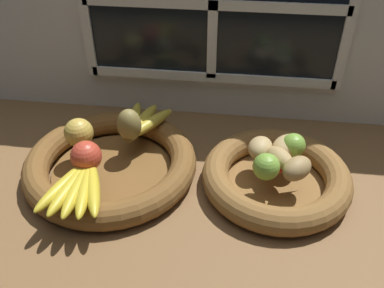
{
  "coord_description": "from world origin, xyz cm",
  "views": [
    {
      "loc": [
        7.3,
        -70.48,
        63.03
      ],
      "look_at": [
        -1.65,
        0.35,
        9.86
      ],
      "focal_mm": 38.81,
      "sensor_mm": 36.0,
      "label": 1
    }
  ],
  "objects_px": {
    "apple_red_front": "(86,156)",
    "chili_pepper": "(287,168)",
    "apple_golden_left": "(79,132)",
    "banana_bunch_back": "(142,122)",
    "banana_bunch_front": "(79,186)",
    "fruit_bowl_left": "(111,163)",
    "potato_small": "(297,168)",
    "potato_large": "(279,157)",
    "potato_oblong": "(260,148)",
    "pear_brown": "(129,125)",
    "fruit_bowl_right": "(276,176)",
    "lime_far": "(293,145)",
    "potato_back": "(288,145)",
    "lime_near": "(266,167)"
  },
  "relations": [
    {
      "from": "apple_red_front",
      "to": "chili_pepper",
      "type": "height_order",
      "value": "apple_red_front"
    },
    {
      "from": "banana_bunch_back",
      "to": "potato_large",
      "type": "height_order",
      "value": "potato_large"
    },
    {
      "from": "fruit_bowl_right",
      "to": "apple_golden_left",
      "type": "distance_m",
      "value": 0.45
    },
    {
      "from": "apple_red_front",
      "to": "pear_brown",
      "type": "bearing_deg",
      "value": 60.94
    },
    {
      "from": "apple_red_front",
      "to": "apple_golden_left",
      "type": "relative_size",
      "value": 1.0
    },
    {
      "from": "potato_oblong",
      "to": "lime_near",
      "type": "bearing_deg",
      "value": -81.35
    },
    {
      "from": "fruit_bowl_right",
      "to": "banana_bunch_back",
      "type": "relative_size",
      "value": 1.99
    },
    {
      "from": "potato_small",
      "to": "apple_golden_left",
      "type": "bearing_deg",
      "value": 173.44
    },
    {
      "from": "fruit_bowl_left",
      "to": "chili_pepper",
      "type": "bearing_deg",
      "value": -2.95
    },
    {
      "from": "apple_red_front",
      "to": "chili_pepper",
      "type": "distance_m",
      "value": 0.42
    },
    {
      "from": "apple_red_front",
      "to": "fruit_bowl_right",
      "type": "bearing_deg",
      "value": 8.56
    },
    {
      "from": "pear_brown",
      "to": "chili_pepper",
      "type": "height_order",
      "value": "pear_brown"
    },
    {
      "from": "pear_brown",
      "to": "banana_bunch_back",
      "type": "xyz_separation_m",
      "value": [
        0.02,
        0.06,
        -0.03
      ]
    },
    {
      "from": "potato_back",
      "to": "potato_small",
      "type": "distance_m",
      "value": 0.08
    },
    {
      "from": "pear_brown",
      "to": "banana_bunch_front",
      "type": "xyz_separation_m",
      "value": [
        -0.06,
        -0.19,
        -0.03
      ]
    },
    {
      "from": "potato_oblong",
      "to": "potato_small",
      "type": "relative_size",
      "value": 0.91
    },
    {
      "from": "potato_large",
      "to": "potato_back",
      "type": "bearing_deg",
      "value": 65.56
    },
    {
      "from": "fruit_bowl_right",
      "to": "potato_back",
      "type": "bearing_deg",
      "value": 65.56
    },
    {
      "from": "potato_oblong",
      "to": "fruit_bowl_left",
      "type": "bearing_deg",
      "value": -174.79
    },
    {
      "from": "banana_bunch_front",
      "to": "lime_near",
      "type": "height_order",
      "value": "lime_near"
    },
    {
      "from": "banana_bunch_front",
      "to": "lime_far",
      "type": "bearing_deg",
      "value": 22.01
    },
    {
      "from": "apple_golden_left",
      "to": "lime_near",
      "type": "height_order",
      "value": "apple_golden_left"
    },
    {
      "from": "apple_golden_left",
      "to": "potato_large",
      "type": "height_order",
      "value": "apple_golden_left"
    },
    {
      "from": "fruit_bowl_left",
      "to": "potato_oblong",
      "type": "height_order",
      "value": "potato_oblong"
    },
    {
      "from": "fruit_bowl_left",
      "to": "chili_pepper",
      "type": "xyz_separation_m",
      "value": [
        0.39,
        -0.02,
        0.04
      ]
    },
    {
      "from": "fruit_bowl_left",
      "to": "apple_red_front",
      "type": "distance_m",
      "value": 0.09
    },
    {
      "from": "banana_bunch_front",
      "to": "banana_bunch_back",
      "type": "bearing_deg",
      "value": 73.01
    },
    {
      "from": "lime_near",
      "to": "fruit_bowl_right",
      "type": "bearing_deg",
      "value": 56.31
    },
    {
      "from": "apple_red_front",
      "to": "banana_bunch_front",
      "type": "xyz_separation_m",
      "value": [
        0.01,
        -0.07,
        -0.02
      ]
    },
    {
      "from": "potato_back",
      "to": "potato_small",
      "type": "xyz_separation_m",
      "value": [
        0.01,
        -0.08,
        0.0
      ]
    },
    {
      "from": "apple_red_front",
      "to": "fruit_bowl_left",
      "type": "bearing_deg",
      "value": 64.11
    },
    {
      "from": "apple_red_front",
      "to": "potato_back",
      "type": "relative_size",
      "value": 0.84
    },
    {
      "from": "pear_brown",
      "to": "banana_bunch_front",
      "type": "distance_m",
      "value": 0.2
    },
    {
      "from": "apple_red_front",
      "to": "apple_golden_left",
      "type": "height_order",
      "value": "same"
    },
    {
      "from": "lime_near",
      "to": "apple_red_front",
      "type": "bearing_deg",
      "value": -177.19
    },
    {
      "from": "banana_bunch_back",
      "to": "chili_pepper",
      "type": "distance_m",
      "value": 0.37
    },
    {
      "from": "banana_bunch_front",
      "to": "potato_back",
      "type": "bearing_deg",
      "value": 23.2
    },
    {
      "from": "banana_bunch_front",
      "to": "lime_far",
      "type": "relative_size",
      "value": 3.5
    },
    {
      "from": "lime_far",
      "to": "pear_brown",
      "type": "bearing_deg",
      "value": 178.07
    },
    {
      "from": "fruit_bowl_right",
      "to": "potato_small",
      "type": "relative_size",
      "value": 4.48
    },
    {
      "from": "banana_bunch_front",
      "to": "pear_brown",
      "type": "bearing_deg",
      "value": 72.55
    },
    {
      "from": "potato_large",
      "to": "fruit_bowl_right",
      "type": "bearing_deg",
      "value": 180.0
    },
    {
      "from": "fruit_bowl_left",
      "to": "potato_small",
      "type": "relative_size",
      "value": 5.38
    },
    {
      "from": "fruit_bowl_right",
      "to": "banana_bunch_front",
      "type": "relative_size",
      "value": 1.77
    },
    {
      "from": "potato_large",
      "to": "lime_far",
      "type": "xyz_separation_m",
      "value": [
        0.03,
        0.04,
        0.0
      ]
    },
    {
      "from": "apple_red_front",
      "to": "chili_pepper",
      "type": "xyz_separation_m",
      "value": [
        0.42,
        0.04,
        -0.02
      ]
    },
    {
      "from": "chili_pepper",
      "to": "apple_golden_left",
      "type": "bearing_deg",
      "value": 151.08
    },
    {
      "from": "banana_bunch_front",
      "to": "potato_oblong",
      "type": "relative_size",
      "value": 2.78
    },
    {
      "from": "potato_large",
      "to": "potato_oblong",
      "type": "height_order",
      "value": "same"
    },
    {
      "from": "potato_oblong",
      "to": "potato_back",
      "type": "height_order",
      "value": "potato_oblong"
    }
  ]
}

